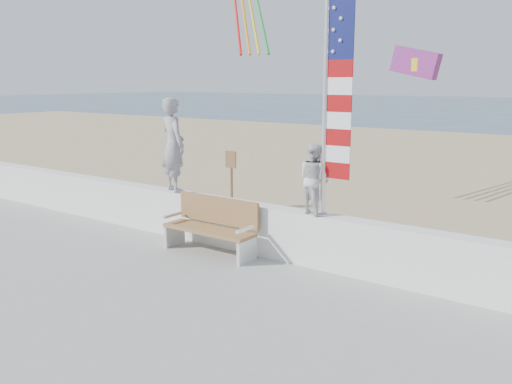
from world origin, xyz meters
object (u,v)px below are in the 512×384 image
child (314,178)px  flag (332,97)px  bench (212,225)px  adult (173,145)px

child → flag: size_ratio=0.34×
child → bench: 2.12m
child → adult: bearing=20.3°
flag → child: bearing=179.9°
adult → bench: size_ratio=1.03×
bench → child: bearing=14.0°
child → flag: flag is taller
adult → bench: (1.35, -0.45, -1.31)m
child → flag: 1.36m
adult → child: (3.18, 0.00, -0.34)m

